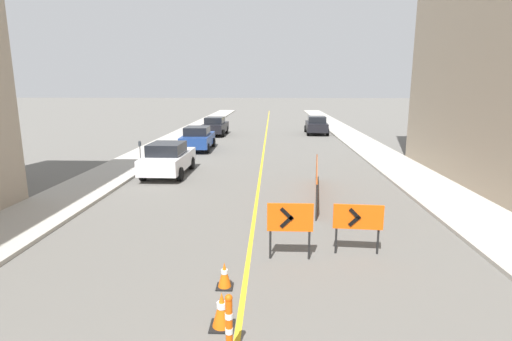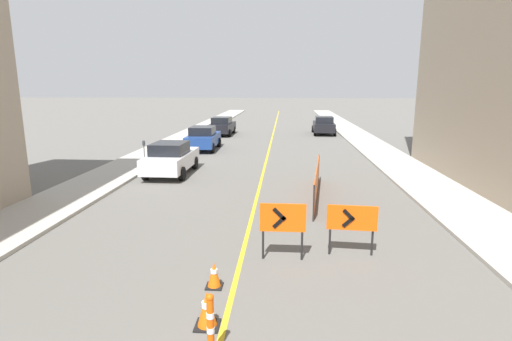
# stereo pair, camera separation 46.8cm
# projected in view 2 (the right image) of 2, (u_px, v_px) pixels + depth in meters

# --- Properties ---
(lane_stripe) EXTENTS (0.12, 74.10, 0.01)m
(lane_stripe) POSITION_uv_depth(u_px,v_px,m) (272.00, 138.00, 33.17)
(lane_stripe) COLOR gold
(lane_stripe) RESTS_ON ground_plane
(sidewalk_left) EXTENTS (2.68, 74.10, 0.12)m
(sidewalk_left) POSITION_uv_depth(u_px,v_px,m) (186.00, 137.00, 33.67)
(sidewalk_left) COLOR #ADA89E
(sidewalk_left) RESTS_ON ground_plane
(sidewalk_right) EXTENTS (2.68, 74.10, 0.12)m
(sidewalk_right) POSITION_uv_depth(u_px,v_px,m) (361.00, 138.00, 32.65)
(sidewalk_right) COLOR #ADA89E
(sidewalk_right) RESTS_ON ground_plane
(traffic_cone_fifth) EXTENTS (0.44, 0.44, 0.68)m
(traffic_cone_fifth) POSITION_uv_depth(u_px,v_px,m) (207.00, 309.00, 7.15)
(traffic_cone_fifth) COLOR black
(traffic_cone_fifth) RESTS_ON ground_plane
(traffic_cone_farthest) EXTENTS (0.36, 0.36, 0.58)m
(traffic_cone_farthest) POSITION_uv_depth(u_px,v_px,m) (214.00, 275.00, 8.58)
(traffic_cone_farthest) COLOR black
(traffic_cone_farthest) RESTS_ON ground_plane
(delineator_post_rear) EXTENTS (0.37, 0.37, 1.09)m
(delineator_post_rear) POSITION_uv_depth(u_px,v_px,m) (211.00, 330.00, 6.33)
(delineator_post_rear) COLOR black
(delineator_post_rear) RESTS_ON ground_plane
(arrow_barricade_primary) EXTENTS (1.14, 0.08, 1.45)m
(arrow_barricade_primary) POSITION_uv_depth(u_px,v_px,m) (283.00, 220.00, 9.80)
(arrow_barricade_primary) COLOR #EF560C
(arrow_barricade_primary) RESTS_ON ground_plane
(arrow_barricade_secondary) EXTENTS (1.26, 0.15, 1.32)m
(arrow_barricade_secondary) POSITION_uv_depth(u_px,v_px,m) (352.00, 220.00, 10.09)
(arrow_barricade_secondary) COLOR #EF560C
(arrow_barricade_secondary) RESTS_ON ground_plane
(safety_mesh_fence) EXTENTS (0.67, 5.77, 1.21)m
(safety_mesh_fence) POSITION_uv_depth(u_px,v_px,m) (317.00, 182.00, 15.44)
(safety_mesh_fence) COLOR #EF560C
(safety_mesh_fence) RESTS_ON ground_plane
(parked_car_curb_near) EXTENTS (1.94, 4.32, 1.59)m
(parked_car_curb_near) POSITION_uv_depth(u_px,v_px,m) (171.00, 158.00, 19.49)
(parked_car_curb_near) COLOR silver
(parked_car_curb_near) RESTS_ON ground_plane
(parked_car_curb_mid) EXTENTS (1.94, 4.34, 1.59)m
(parked_car_curb_mid) POSITION_uv_depth(u_px,v_px,m) (203.00, 138.00, 27.04)
(parked_car_curb_mid) COLOR navy
(parked_car_curb_mid) RESTS_ON ground_plane
(parked_car_curb_far) EXTENTS (1.95, 4.36, 1.59)m
(parked_car_curb_far) POSITION_uv_depth(u_px,v_px,m) (222.00, 126.00, 35.14)
(parked_car_curb_far) COLOR black
(parked_car_curb_far) RESTS_ON ground_plane
(parked_car_opposite_side) EXTENTS (1.96, 4.36, 1.59)m
(parked_car_opposite_side) POSITION_uv_depth(u_px,v_px,m) (324.00, 125.00, 35.79)
(parked_car_opposite_side) COLOR black
(parked_car_opposite_side) RESTS_ON ground_plane
(parking_meter_near_curb) EXTENTS (0.12, 0.11, 1.37)m
(parking_meter_near_curb) POSITION_uv_depth(u_px,v_px,m) (144.00, 148.00, 20.84)
(parking_meter_near_curb) COLOR #4C4C51
(parking_meter_near_curb) RESTS_ON sidewalk_left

